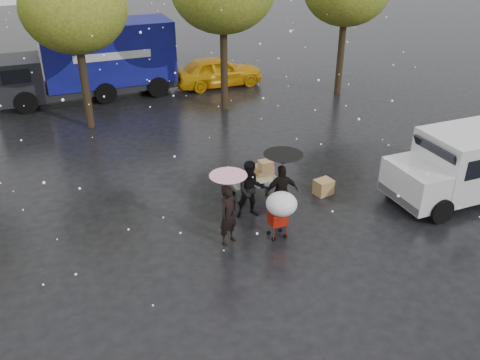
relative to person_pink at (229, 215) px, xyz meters
name	(u,v)px	position (x,y,z in m)	size (l,w,h in m)	color
ground	(266,232)	(1.14, 0.04, -0.87)	(90.00, 90.00, 0.00)	black
person_pink	(229,215)	(0.00, 0.00, 0.00)	(0.63, 0.42, 1.74)	black
person_middle	(251,189)	(1.08, 1.03, 0.02)	(0.86, 0.67, 1.77)	black
person_black	(282,192)	(1.88, 0.63, -0.02)	(0.99, 0.41, 1.69)	black
umbrella_pink	(228,181)	(0.00, 0.00, 1.03)	(0.98, 0.98, 2.05)	#4C4C4C
umbrella_black	(283,159)	(1.88, 0.63, 1.03)	(1.12, 1.12, 2.05)	#4C4C4C
vendor_cart	(257,176)	(1.72, 2.02, -0.14)	(1.52, 0.80, 1.27)	slate
shopping_cart	(281,206)	(1.34, -0.41, 0.20)	(0.84, 0.84, 1.46)	#AB1609
white_van	(470,163)	(7.84, -0.39, 0.29)	(4.91, 2.18, 2.20)	silver
blue_truck	(91,61)	(-1.60, 13.96, 0.89)	(8.30, 2.60, 3.50)	#0C0D61
box_ground_near	(323,187)	(3.75, 1.37, -0.62)	(0.55, 0.44, 0.50)	#926540
box_ground_far	(324,188)	(3.80, 1.44, -0.69)	(0.47, 0.36, 0.36)	#926540
yellow_taxi	(218,71)	(4.51, 13.36, -0.09)	(1.83, 4.55, 1.55)	#DF9D0B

